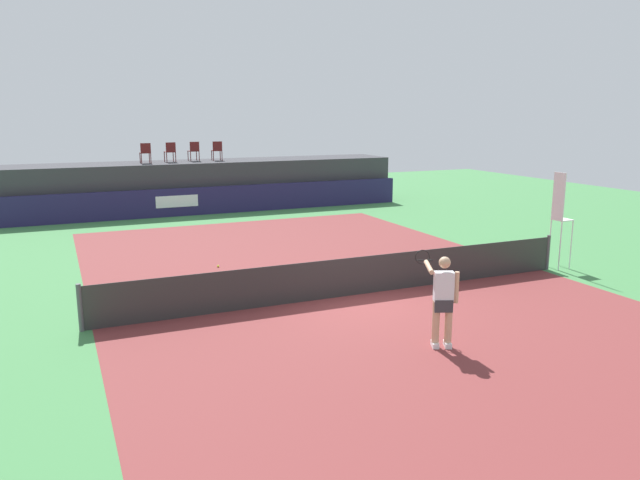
# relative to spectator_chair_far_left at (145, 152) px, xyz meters

# --- Properties ---
(ground_plane) EXTENTS (48.00, 48.00, 0.00)m
(ground_plane) POSITION_rel_spectator_chair_far_left_xyz_m (2.67, -12.01, -2.69)
(ground_plane) COLOR #3D7A42
(court_inner) EXTENTS (12.00, 22.00, 0.00)m
(court_inner) POSITION_rel_spectator_chair_far_left_xyz_m (2.67, -15.01, -2.69)
(court_inner) COLOR maroon
(court_inner) RESTS_ON ground
(sponsor_wall) EXTENTS (18.00, 0.22, 1.20)m
(sponsor_wall) POSITION_rel_spectator_chair_far_left_xyz_m (2.67, -1.51, -2.09)
(sponsor_wall) COLOR #231E4C
(sponsor_wall) RESTS_ON ground
(spectator_platform) EXTENTS (18.00, 2.80, 2.20)m
(spectator_platform) POSITION_rel_spectator_chair_far_left_xyz_m (2.67, 0.29, -1.59)
(spectator_platform) COLOR #38383D
(spectator_platform) RESTS_ON ground
(spectator_chair_far_left) EXTENTS (0.45, 0.45, 0.89)m
(spectator_chair_far_left) POSITION_rel_spectator_chair_far_left_xyz_m (0.00, 0.00, 0.00)
(spectator_chair_far_left) COLOR #561919
(spectator_chair_far_left) RESTS_ON spectator_platform
(spectator_chair_left) EXTENTS (0.47, 0.47, 0.89)m
(spectator_chair_left) POSITION_rel_spectator_chair_far_left_xyz_m (1.12, 0.25, 0.00)
(spectator_chair_left) COLOR #561919
(spectator_chair_left) RESTS_ON spectator_platform
(spectator_chair_center) EXTENTS (0.48, 0.48, 0.89)m
(spectator_chair_center) POSITION_rel_spectator_chair_far_left_xyz_m (2.24, 0.46, 0.00)
(spectator_chair_center) COLOR #561919
(spectator_chair_center) RESTS_ON spectator_platform
(spectator_chair_right) EXTENTS (0.46, 0.46, 0.89)m
(spectator_chair_right) POSITION_rel_spectator_chair_far_left_xyz_m (3.30, 0.36, 0.00)
(spectator_chair_right) COLOR #561919
(spectator_chair_right) RESTS_ON spectator_platform
(umpire_chair) EXTENTS (0.45, 0.45, 2.76)m
(umpire_chair) POSITION_rel_spectator_chair_far_left_xyz_m (9.21, -15.00, -1.11)
(umpire_chair) COLOR white
(umpire_chair) RESTS_ON ground
(tennis_net) EXTENTS (12.40, 0.02, 0.95)m
(tennis_net) POSITION_rel_spectator_chair_far_left_xyz_m (2.67, -15.01, -2.22)
(tennis_net) COLOR #2D2D2D
(tennis_net) RESTS_ON ground
(net_post_near) EXTENTS (0.10, 0.10, 1.00)m
(net_post_near) POSITION_rel_spectator_chair_far_left_xyz_m (-3.53, -15.01, -2.19)
(net_post_near) COLOR #4C4C51
(net_post_near) RESTS_ON ground
(net_post_far) EXTENTS (0.10, 0.10, 1.00)m
(net_post_far) POSITION_rel_spectator_chair_far_left_xyz_m (8.87, -15.01, -2.19)
(net_post_far) COLOR #4C4C51
(net_post_far) RESTS_ON ground
(tennis_player) EXTENTS (0.59, 1.26, 1.77)m
(tennis_player) POSITION_rel_spectator_chair_far_left_xyz_m (2.72, -18.66, -1.73)
(tennis_player) COLOR white
(tennis_player) RESTS_ON court_inner
(tennis_ball) EXTENTS (0.07, 0.07, 0.07)m
(tennis_ball) POSITION_rel_spectator_chair_far_left_xyz_m (0.35, -10.98, -2.66)
(tennis_ball) COLOR #D8EA33
(tennis_ball) RESTS_ON court_inner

